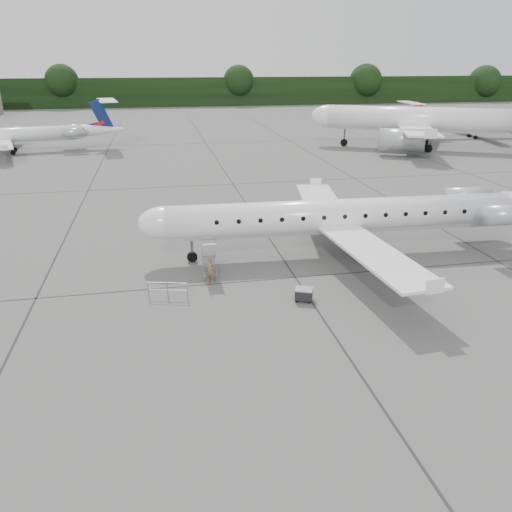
{
  "coord_description": "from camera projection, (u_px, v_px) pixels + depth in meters",
  "views": [
    {
      "loc": [
        -12.55,
        -23.61,
        12.45
      ],
      "look_at": [
        -7.55,
        1.79,
        2.3
      ],
      "focal_mm": 35.0,
      "sensor_mm": 36.0,
      "label": 1
    }
  ],
  "objects": [
    {
      "name": "safety_railing",
      "position": [
        168.0,
        291.0,
        27.76
      ],
      "size": [
        2.14,
        0.66,
        1.0
      ],
      "primitive_type": null,
      "rotation": [
        0.0,
        0.0,
        -0.27
      ],
      "color": "gray",
      "rests_on": "ground"
    },
    {
      "name": "passenger",
      "position": [
        210.0,
        270.0,
        29.7
      ],
      "size": [
        0.71,
        0.62,
        1.64
      ],
      "primitive_type": "imported",
      "rotation": [
        0.0,
        0.0,
        -0.47
      ],
      "color": "brown",
      "rests_on": "ground"
    },
    {
      "name": "treeline",
      "position": [
        197.0,
        92.0,
        145.66
      ],
      "size": [
        260.0,
        4.0,
        8.0
      ],
      "primitive_type": "cube",
      "color": "black",
      "rests_on": "ground"
    },
    {
      "name": "bg_regional_left",
      "position": [
        2.0,
        128.0,
        70.48
      ],
      "size": [
        30.13,
        23.7,
        7.2
      ],
      "primitive_type": null,
      "rotation": [
        0.0,
        0.0,
        0.15
      ],
      "color": "white",
      "rests_on": "ground"
    },
    {
      "name": "bg_narrowbody",
      "position": [
        420.0,
        107.0,
        73.22
      ],
      "size": [
        41.61,
        37.33,
        12.28
      ],
      "primitive_type": null,
      "rotation": [
        0.0,
        0.0,
        -0.46
      ],
      "color": "white",
      "rests_on": "ground"
    },
    {
      "name": "bg_regional_right",
      "position": [
        480.0,
        120.0,
        85.04
      ],
      "size": [
        24.84,
        18.96,
        6.13
      ],
      "primitive_type": null,
      "rotation": [
        0.0,
        0.0,
        3.05
      ],
      "color": "white",
      "rests_on": "ground"
    },
    {
      "name": "baggage_cart",
      "position": [
        304.0,
        294.0,
        27.62
      ],
      "size": [
        1.13,
        1.04,
        0.79
      ],
      "primitive_type": null,
      "rotation": [
        0.0,
        0.0,
        -0.41
      ],
      "color": "black",
      "rests_on": "ground"
    },
    {
      "name": "airstair",
      "position": [
        209.0,
        256.0,
        30.74
      ],
      "size": [
        0.95,
        2.31,
        2.42
      ],
      "primitive_type": null,
      "rotation": [
        0.0,
        0.0,
        -0.05
      ],
      "color": "white",
      "rests_on": "ground"
    },
    {
      "name": "main_regional_jet",
      "position": [
        343.0,
        200.0,
        33.11
      ],
      "size": [
        31.09,
        23.05,
        7.72
      ],
      "primitive_type": null,
      "rotation": [
        0.0,
        0.0,
        -0.05
      ],
      "color": "white",
      "rests_on": "ground"
    },
    {
      "name": "ground",
      "position": [
        392.0,
        295.0,
        28.37
      ],
      "size": [
        320.0,
        320.0,
        0.0
      ],
      "primitive_type": "plane",
      "color": "#5B5B58",
      "rests_on": "ground"
    }
  ]
}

